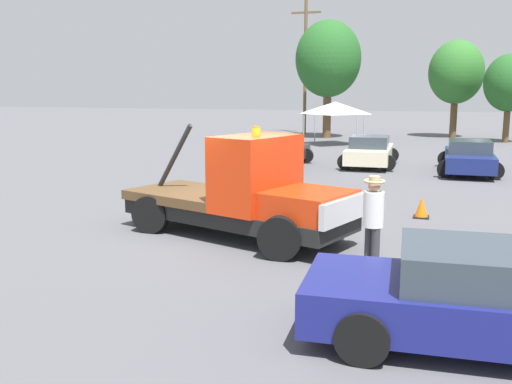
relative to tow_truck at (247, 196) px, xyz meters
The scene contains 13 objects.
ground_plane 1.03m from the tow_truck, 161.07° to the left, with size 160.00×160.00×0.00m, color #545459.
tow_truck is the anchor object (origin of this frame).
foreground_car 6.50m from the tow_truck, 41.14° to the right, with size 5.24×2.19×1.34m.
person_near_truck 3.28m from the tow_truck, 26.49° to the right, with size 0.39×0.39×1.76m.
parked_car_charcoal 12.16m from the tow_truck, 102.30° to the left, with size 2.40×4.43×1.34m.
parked_car_cream 13.30m from the tow_truck, 85.04° to the left, with size 2.46×4.40×1.34m.
parked_car_navy 13.45m from the tow_truck, 67.36° to the left, with size 2.39×4.87×1.34m.
canopy_tent_white 22.68m from the tow_truck, 95.18° to the left, with size 3.18×3.18×2.59m.
tree_left 31.09m from the tow_truck, 80.92° to the left, with size 3.72×3.72×6.65m.
tree_center 28.08m from the tow_truck, 97.22° to the left, with size 4.45×4.45×7.95m.
tree_right 28.74m from the tow_truck, 73.76° to the left, with size 3.09×3.09×5.52m.
traffic_cone 5.03m from the tow_truck, 42.60° to the left, with size 0.40×0.40×0.55m.
utility_pole 31.25m from the tow_truck, 100.69° to the left, with size 2.20×0.24×10.05m.
Camera 1 is at (4.34, -11.92, 3.31)m, focal length 40.00 mm.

